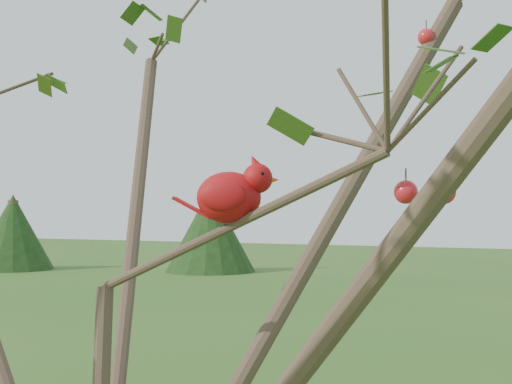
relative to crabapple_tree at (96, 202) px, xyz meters
The scene contains 2 objects.
crabapple_tree is the anchor object (origin of this frame).
cardinal 0.25m from the crabapple_tree, 24.08° to the left, with size 0.19×0.12×0.14m.
Camera 1 is at (0.86, -1.07, 2.11)m, focal length 50.00 mm.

